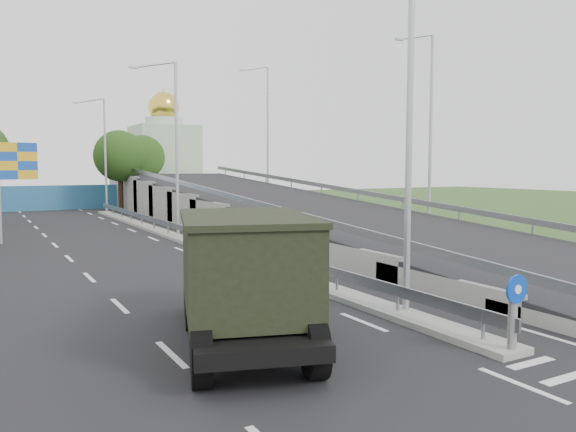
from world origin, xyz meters
TOP-DOWN VIEW (x-y plane):
  - road_surface at (-3.00, 20.00)m, footprint 26.00×90.00m
  - median at (0.00, 24.00)m, footprint 1.00×44.00m
  - overpass_ramp at (7.50, 24.00)m, footprint 10.00×50.00m
  - median_guardrail at (0.00, 24.00)m, footprint 0.09×44.00m
  - sign_bollard at (0.00, 2.17)m, footprint 0.64×0.23m
  - lamp_post_near at (0.11, 6.00)m, footprint 2.74×0.18m
  - lamp_post_mid at (0.11, 26.00)m, footprint 2.74×0.18m
  - lamp_post_far at (0.11, 46.00)m, footprint 2.74×0.18m
  - blue_wall at (-4.00, 52.00)m, footprint 30.00×0.50m
  - church at (10.00, 60.00)m, footprint 7.00×7.00m
  - tree_median_far at (2.00, 48.00)m, footprint 4.80×4.80m
  - tree_ramp_far at (6.00, 55.00)m, footprint 4.80×4.80m
  - dump_truck at (-4.66, 6.27)m, footprint 4.58×7.54m

SIDE VIEW (x-z plane):
  - road_surface at x=-3.00m, z-range -0.02..0.02m
  - median at x=0.00m, z-range 0.00..0.20m
  - median_guardrail at x=0.00m, z-range 0.39..1.10m
  - sign_bollard at x=0.00m, z-range 0.20..1.87m
  - blue_wall at x=-4.00m, z-range 0.00..2.40m
  - dump_truck at x=-4.66m, z-range 0.17..3.30m
  - overpass_ramp at x=7.50m, z-range 0.00..3.50m
  - tree_median_far at x=2.00m, z-range 1.38..8.98m
  - tree_ramp_far at x=6.00m, z-range 1.38..8.98m
  - church at x=10.00m, z-range -1.59..12.21m
  - lamp_post_near at x=0.11m, z-range 0.77..10.85m
  - lamp_post_mid at x=0.11m, z-range 0.77..10.85m
  - lamp_post_far at x=0.11m, z-range 0.77..10.85m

